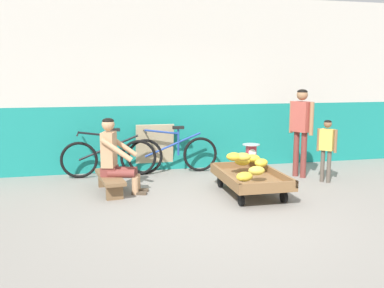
# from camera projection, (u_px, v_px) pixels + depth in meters

# --- Properties ---
(ground_plane) EXTENTS (80.00, 80.00, 0.00)m
(ground_plane) POSITION_uv_depth(u_px,v_px,m) (228.00, 219.00, 5.31)
(ground_plane) COLOR gray
(back_wall) EXTENTS (16.00, 0.30, 3.20)m
(back_wall) POSITION_uv_depth(u_px,v_px,m) (178.00, 84.00, 8.05)
(back_wall) COLOR #19847A
(back_wall) RESTS_ON ground
(banana_cart) EXTENTS (0.85, 1.45, 0.36)m
(banana_cart) POSITION_uv_depth(u_px,v_px,m) (250.00, 179.00, 6.38)
(banana_cart) COLOR brown
(banana_cart) RESTS_ON ground
(banana_pile) EXTENTS (0.86, 1.43, 0.25)m
(banana_pile) POSITION_uv_depth(u_px,v_px,m) (248.00, 163.00, 6.45)
(banana_pile) COLOR yellow
(banana_pile) RESTS_ON banana_cart
(low_bench) EXTENTS (0.43, 1.13, 0.27)m
(low_bench) POSITION_uv_depth(u_px,v_px,m) (110.00, 180.00, 6.49)
(low_bench) COLOR brown
(low_bench) RESTS_ON ground
(vendor_seated) EXTENTS (0.73, 0.59, 1.14)m
(vendor_seated) POSITION_uv_depth(u_px,v_px,m) (115.00, 156.00, 6.43)
(vendor_seated) COLOR tan
(vendor_seated) RESTS_ON ground
(plastic_crate) EXTENTS (0.36, 0.28, 0.30)m
(plastic_crate) POSITION_uv_depth(u_px,v_px,m) (251.00, 169.00, 7.44)
(plastic_crate) COLOR gold
(plastic_crate) RESTS_ON ground
(weighing_scale) EXTENTS (0.30, 0.30, 0.29)m
(weighing_scale) POSITION_uv_depth(u_px,v_px,m) (251.00, 152.00, 7.39)
(weighing_scale) COLOR #28282D
(weighing_scale) RESTS_ON plastic_crate
(bicycle_near_left) EXTENTS (1.66, 0.48, 0.86)m
(bicycle_near_left) POSITION_uv_depth(u_px,v_px,m) (109.00, 157.00, 7.47)
(bicycle_near_left) COLOR black
(bicycle_near_left) RESTS_ON ground
(bicycle_far_left) EXTENTS (1.66, 0.48, 0.86)m
(bicycle_far_left) POSITION_uv_depth(u_px,v_px,m) (173.00, 154.00, 7.79)
(bicycle_far_left) COLOR black
(bicycle_far_left) RESTS_ON ground
(sign_board) EXTENTS (0.70, 0.22, 0.88)m
(sign_board) POSITION_uv_depth(u_px,v_px,m) (155.00, 148.00, 7.93)
(sign_board) COLOR #C6B289
(sign_board) RESTS_ON ground
(customer_adult) EXTENTS (0.32, 0.45, 1.53)m
(customer_adult) POSITION_uv_depth(u_px,v_px,m) (301.00, 123.00, 7.38)
(customer_adult) COLOR brown
(customer_adult) RESTS_ON ground
(customer_child) EXTENTS (0.24, 0.27, 1.04)m
(customer_child) POSITION_uv_depth(u_px,v_px,m) (327.00, 144.00, 7.05)
(customer_child) COLOR brown
(customer_child) RESTS_ON ground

